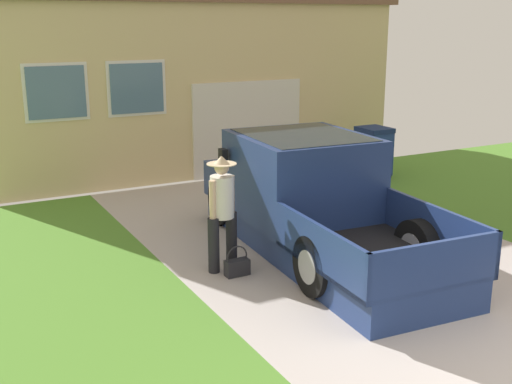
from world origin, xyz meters
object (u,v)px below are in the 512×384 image
pickup_truck (307,197)px  house_with_garage (171,62)px  wheeled_trash_bin (374,151)px  person_with_hat (222,207)px  handbag (237,266)px

pickup_truck → house_with_garage: house_with_garage is taller
house_with_garage → wheeled_trash_bin: 5.55m
person_with_hat → wheeled_trash_bin: person_with_hat is taller
handbag → house_with_garage: bearing=75.0°
pickup_truck → house_with_garage: size_ratio=0.54×
person_with_hat → house_with_garage: 8.01m
person_with_hat → pickup_truck: bearing=-11.6°
person_with_hat → house_with_garage: size_ratio=0.17×
person_with_hat → handbag: (0.06, -0.33, -0.77)m
person_with_hat → handbag: bearing=-101.8°
pickup_truck → handbag: 1.76m
handbag → wheeled_trash_bin: wheeled_trash_bin is taller
house_with_garage → wheeled_trash_bin: house_with_garage is taller
wheeled_trash_bin → house_with_garage: bearing=125.8°
handbag → house_with_garage: size_ratio=0.04×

